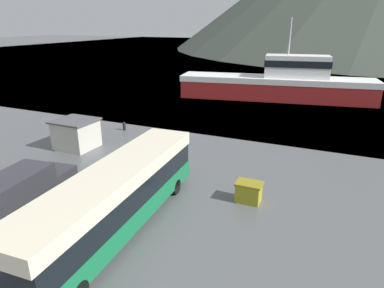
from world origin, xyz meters
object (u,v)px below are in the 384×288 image
delivery_van (22,191)px  small_boat (218,82)px  tour_bus (116,196)px  dock_kiosk (76,134)px  fishing_boat (279,83)px  storage_bin (249,192)px

delivery_van → small_boat: bearing=88.4°
tour_bus → small_boat: 41.70m
dock_kiosk → small_boat: dock_kiosk is taller
fishing_boat → small_boat: fishing_boat is taller
dock_kiosk → small_boat: bearing=89.3°
tour_bus → storage_bin: bearing=43.3°
storage_bin → small_boat: bearing=112.7°
fishing_boat → dock_kiosk: fishing_boat is taller
tour_bus → delivery_van: size_ratio=2.01×
dock_kiosk → small_boat: (0.38, 32.23, -0.77)m
tour_bus → fishing_boat: 33.57m
delivery_van → small_boat: 41.47m
delivery_van → fishing_boat: fishing_boat is taller
fishing_boat → dock_kiosk: bearing=146.0°
tour_bus → dock_kiosk: bearing=136.7°
fishing_boat → storage_bin: size_ratio=17.03×
small_boat → delivery_van: bearing=128.4°
tour_bus → small_boat: bearing=99.8°
tour_bus → dock_kiosk: 13.04m
delivery_van → storage_bin: 12.25m
fishing_boat → storage_bin: (3.75, -28.16, -1.58)m
dock_kiosk → delivery_van: bearing=-63.7°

